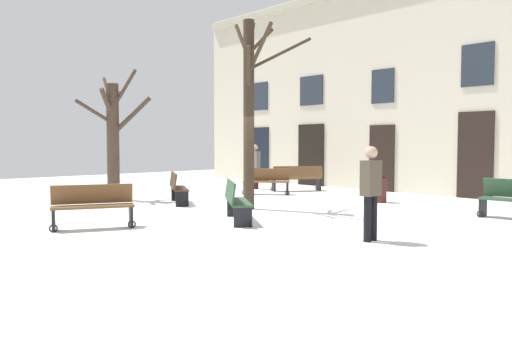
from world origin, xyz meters
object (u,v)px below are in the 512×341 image
bench_facing_shops (177,188)px  person_by_shop_door (371,188)px  litter_bin (379,189)px  bench_near_center_tree (93,206)px  bench_far_corner (266,181)px  bench_back_to_back_left (297,178)px  tree_center (250,103)px  bench_near_lamp (236,201)px  tree_near_facade (113,134)px  person_strolling (255,164)px

bench_facing_shops → person_by_shop_door: person_by_shop_door is taller
litter_bin → bench_near_center_tree: bearing=-99.6°
bench_far_corner → litter_bin: bearing=-27.9°
bench_back_to_back_left → person_by_shop_door: (7.45, -6.12, 0.47)m
tree_center → bench_near_lamp: tree_center is taller
bench_far_corner → person_by_shop_door: 8.61m
bench_far_corner → bench_facing_shops: bearing=-127.4°
tree_near_facade → bench_near_center_tree: size_ratio=2.38×
tree_center → bench_facing_shops: tree_center is taller
bench_back_to_back_left → person_by_shop_door: 9.66m
tree_center → bench_near_center_tree: 5.12m
tree_near_facade → litter_bin: (6.09, 5.56, -1.67)m
bench_near_center_tree → bench_far_corner: size_ratio=1.14×
bench_back_to_back_left → bench_far_corner: bearing=33.2°
bench_near_center_tree → person_by_shop_door: bearing=-33.8°
bench_near_lamp → tree_center: bearing=-15.8°
tree_center → bench_far_corner: (-2.51, 3.03, -2.40)m
tree_center → bench_near_center_tree: tree_center is taller
bench_back_to_back_left → bench_near_lamp: size_ratio=1.10×
litter_bin → bench_near_lamp: (-0.09, -5.62, 0.08)m
bench_near_center_tree → bench_far_corner: bearing=42.0°
tree_near_facade → litter_bin: tree_near_facade is taller
tree_center → litter_bin: 4.86m
tree_center → litter_bin: tree_center is taller
litter_bin → person_strolling: 5.80m
bench_near_center_tree → bench_near_lamp: bearing=-2.6°
tree_center → bench_near_center_tree: (0.10, -4.53, -2.39)m
bench_near_lamp → bench_near_center_tree: bearing=98.9°
bench_back_to_back_left → bench_far_corner: bench_back_to_back_left is taller
tree_center → litter_bin: (1.52, 3.89, -2.47)m
bench_back_to_back_left → person_by_shop_door: bearing=80.7°
person_by_shop_door → tree_center: bearing=74.8°
bench_back_to_back_left → bench_near_lamp: 7.59m
tree_center → bench_facing_shops: bearing=-161.4°
person_strolling → bench_back_to_back_left: bearing=16.0°
litter_bin → bench_far_corner: size_ratio=0.51×
tree_center → bench_back_to_back_left: tree_center is taller
tree_center → litter_bin: bearing=68.6°
bench_back_to_back_left → bench_near_lamp: (4.03, -6.43, -0.02)m
tree_center → litter_bin: size_ratio=6.82×
bench_near_lamp → person_by_shop_door: 3.47m
tree_near_facade → bench_near_center_tree: bearing=-31.6°
bench_near_lamp → person_strolling: (-5.68, 5.82, 0.49)m
bench_facing_shops → bench_back_to_back_left: 5.50m
bench_near_center_tree → bench_near_lamp: size_ratio=1.02×
bench_back_to_back_left → person_strolling: bearing=-39.5°
person_by_shop_door → bench_back_to_back_left: bearing=51.6°
bench_far_corner → bench_near_lamp: bearing=-90.4°
tree_center → person_by_shop_door: 5.40m
tree_center → person_strolling: (-4.25, 4.10, -1.90)m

